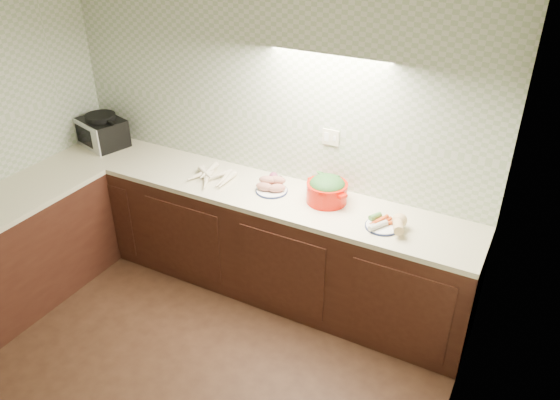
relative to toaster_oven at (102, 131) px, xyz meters
The scene contains 8 objects.
room 2.29m from the toaster_oven, 45.16° to the right, with size 3.60×3.60×2.60m.
counter 1.38m from the toaster_oven, 45.29° to the right, with size 3.60×3.60×0.90m.
toaster_oven is the anchor object (origin of this frame).
parsnip_pile 1.29m from the toaster_oven, ahead, with size 0.40×0.42×0.07m.
sweet_potato_plate 1.76m from the toaster_oven, ahead, with size 0.25×0.25×0.12m.
onion_bowl 1.72m from the toaster_oven, ahead, with size 0.13×0.13×0.10m.
dutch_oven 2.19m from the toaster_oven, ahead, with size 0.40×0.40×0.21m.
veg_plate 2.72m from the toaster_oven, ahead, with size 0.30×0.28×0.11m.
Camera 1 is at (1.97, -1.68, 2.93)m, focal length 35.00 mm.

